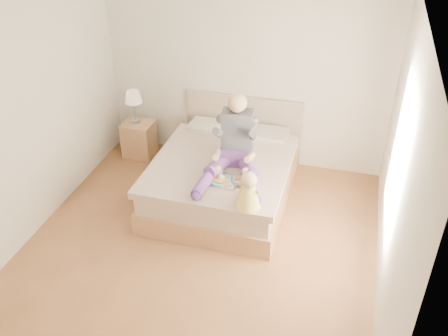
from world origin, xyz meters
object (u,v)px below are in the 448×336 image
(bed, at_px, (225,174))
(nightstand, at_px, (139,139))
(baby, at_px, (248,193))
(tray, at_px, (228,180))
(adult, at_px, (235,148))

(bed, xyz_separation_m, nightstand, (-1.52, 0.66, -0.05))
(bed, relative_size, baby, 4.90)
(baby, bearing_deg, tray, 121.72)
(nightstand, relative_size, baby, 1.20)
(bed, relative_size, tray, 4.76)
(adult, bearing_deg, tray, -95.62)
(nightstand, bearing_deg, baby, -38.08)
(tray, bearing_deg, baby, -52.95)
(bed, relative_size, nightstand, 4.10)
(nightstand, relative_size, adult, 0.45)
(nightstand, height_order, adult, adult)
(nightstand, xyz_separation_m, tray, (1.72, -1.26, 0.37))
(tray, bearing_deg, bed, 104.80)
(adult, xyz_separation_m, baby, (0.34, -0.73, -0.09))
(adult, distance_m, tray, 0.42)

